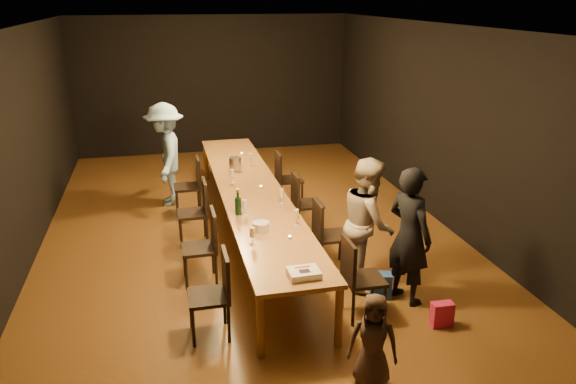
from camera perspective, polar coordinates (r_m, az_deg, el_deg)
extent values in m
plane|color=#422210|center=(8.36, -3.68, -4.58)|extent=(10.00, 10.00, 0.00)
cube|color=black|center=(12.75, -7.64, 10.70)|extent=(6.00, 0.04, 3.00)
cube|color=black|center=(3.39, 10.43, -14.90)|extent=(6.00, 0.04, 3.00)
cube|color=black|center=(7.99, -25.71, 3.74)|extent=(0.04, 10.00, 3.00)
cube|color=black|center=(8.84, 15.76, 6.31)|extent=(0.04, 10.00, 3.00)
cube|color=silver|center=(7.65, -4.18, 16.41)|extent=(6.00, 10.00, 0.04)
cube|color=brown|center=(8.10, -3.79, 0.11)|extent=(0.90, 6.00, 0.05)
cylinder|color=brown|center=(5.61, -2.83, -13.46)|extent=(0.08, 0.08, 0.70)
cylinder|color=brown|center=(5.78, 5.18, -12.46)|extent=(0.08, 0.08, 0.70)
cylinder|color=brown|center=(10.91, -8.34, 3.00)|extent=(0.08, 0.08, 0.70)
cylinder|color=brown|center=(11.00, -4.18, 3.29)|extent=(0.08, 0.08, 0.70)
imported|color=black|center=(6.53, 12.23, -4.35)|extent=(0.59, 0.70, 1.63)
imported|color=tan|center=(6.83, 8.14, -3.09)|extent=(0.79, 0.91, 1.61)
imported|color=#94BDE5|center=(9.62, -12.31, 3.73)|extent=(0.68, 1.14, 1.74)
imported|color=#422E25|center=(5.26, 8.63, -14.76)|extent=(0.53, 0.45, 0.92)
cube|color=#D21F54|center=(6.41, 15.37, -11.89)|extent=(0.24, 0.14, 0.27)
cube|color=#2850AE|center=(6.79, 9.37, -9.37)|extent=(0.28, 0.22, 0.31)
cube|color=white|center=(5.62, 1.62, -8.24)|extent=(0.32, 0.26, 0.07)
cube|color=black|center=(5.58, 1.69, -8.03)|extent=(0.11, 0.08, 0.00)
cube|color=red|center=(5.66, 1.46, -7.62)|extent=(0.16, 0.03, 0.00)
cylinder|color=silver|center=(6.65, -2.77, -3.53)|extent=(0.22, 0.22, 0.11)
cylinder|color=#B0AFB4|center=(8.94, -5.38, 2.85)|extent=(0.25, 0.25, 0.22)
cylinder|color=#B2B7B2|center=(6.45, 0.18, -4.64)|extent=(0.05, 0.05, 0.03)
cylinder|color=#B2B7B2|center=(8.12, -2.78, 0.50)|extent=(0.05, 0.05, 0.03)
cylinder|color=#B2B7B2|center=(9.87, -4.72, 3.89)|extent=(0.05, 0.05, 0.03)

